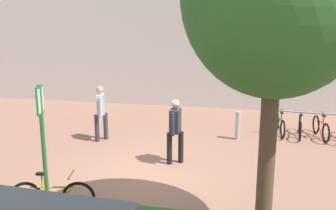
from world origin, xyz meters
TOP-DOWN VIEW (x-y plane):
  - ground_plane at (0.00, 0.00)m, footprint 60.00×60.00m
  - parking_sign_post at (-1.39, -2.47)m, footprint 0.10×0.36m
  - bike_at_sign at (-1.39, -2.27)m, footprint 1.66×0.49m
  - bike_rack_cluster at (4.62, 3.89)m, footprint 3.20×1.76m
  - bollard_steel at (2.03, 3.18)m, footprint 0.16×0.16m
  - person_suited_navy at (0.48, 0.81)m, footprint 0.41×0.61m
  - person_shirt_white at (-2.13, 2.25)m, footprint 0.37×0.57m

SIDE VIEW (x-z plane):
  - ground_plane at x=0.00m, z-range 0.00..0.00m
  - bike_rack_cluster at x=4.62m, z-range -0.07..0.76m
  - bike_at_sign at x=-1.39m, z-range -0.08..0.78m
  - bollard_steel at x=2.03m, z-range 0.00..0.90m
  - person_suited_navy at x=0.48m, z-range 0.12..1.84m
  - person_shirt_white at x=-2.13m, z-range 0.12..1.84m
  - parking_sign_post at x=-1.39m, z-range 0.39..3.00m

